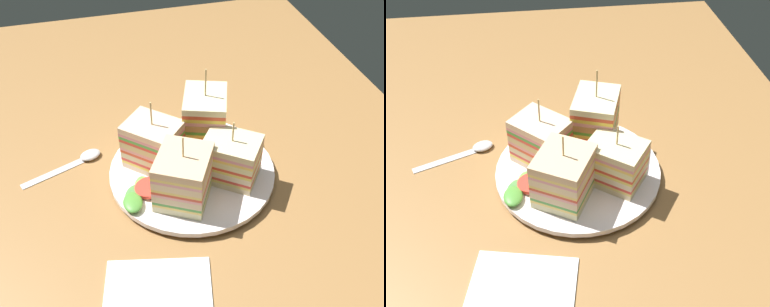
{
  "view_description": "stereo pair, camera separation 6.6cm",
  "coord_description": "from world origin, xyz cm",
  "views": [
    {
      "loc": [
        47.48,
        -12.85,
        48.91
      ],
      "look_at": [
        0.0,
        0.0,
        4.5
      ],
      "focal_mm": 42.09,
      "sensor_mm": 36.0,
      "label": 1
    },
    {
      "loc": [
        48.78,
        -6.36,
        48.91
      ],
      "look_at": [
        0.0,
        0.0,
        4.5
      ],
      "focal_mm": 42.09,
      "sensor_mm": 36.0,
      "label": 2
    }
  ],
  "objects": [
    {
      "name": "spoon",
      "position": [
        -7.59,
        -16.31,
        0.4
      ],
      "size": [
        6.44,
        12.92,
        1.0
      ],
      "rotation": [
        0.0,
        0.0,
        1.94
      ],
      "color": "silver",
      "rests_on": "ground_plane"
    },
    {
      "name": "sandwich_wedge_1",
      "position": [
        5.18,
        -2.59,
        5.31
      ],
      "size": [
        10.21,
        9.82,
        10.89
      ],
      "rotation": [
        0.0,
        0.0,
        8.92
      ],
      "color": "beige",
      "rests_on": "plate"
    },
    {
      "name": "ground_plane",
      "position": [
        0.0,
        0.0,
        -0.9
      ],
      "size": [
        119.1,
        81.89,
        1.8
      ],
      "primitive_type": "cube",
      "color": "olive"
    },
    {
      "name": "chip_pile",
      "position": [
        0.67,
        1.41,
        2.56
      ],
      "size": [
        7.35,
        6.86,
        1.84
      ],
      "color": "#E8D972",
      "rests_on": "plate"
    },
    {
      "name": "salad_garnish",
      "position": [
        3.72,
        -8.78,
        2.07
      ],
      "size": [
        7.23,
        6.18,
        1.32
      ],
      "color": "#488B34",
      "rests_on": "plate"
    },
    {
      "name": "plate",
      "position": [
        0.0,
        0.0,
        0.91
      ],
      "size": [
        24.97,
        24.97,
        1.5
      ],
      "color": "white",
      "rests_on": "ground_plane"
    },
    {
      "name": "sandwich_wedge_3",
      "position": [
        -4.77,
        3.31,
        6.25
      ],
      "size": [
        9.5,
        8.52,
        13.96
      ],
      "rotation": [
        0.0,
        0.0,
        12.23
      ],
      "color": "beige",
      "rests_on": "plate"
    },
    {
      "name": "sandwich_wedge_2",
      "position": [
        2.98,
        4.96,
        4.92
      ],
      "size": [
        9.49,
        9.9,
        10.02
      ],
      "rotation": [
        0.0,
        0.0,
        10.36
      ],
      "color": "beige",
      "rests_on": "plate"
    },
    {
      "name": "sandwich_wedge_0",
      "position": [
        -2.62,
        -5.17,
        5.25
      ],
      "size": [
        9.79,
        9.89,
        11.34
      ],
      "rotation": [
        0.0,
        0.0,
        7.1
      ],
      "color": "beige",
      "rests_on": "plate"
    },
    {
      "name": "napkin",
      "position": [
        19.75,
        -9.52,
        0.25
      ],
      "size": [
        14.7,
        15.32,
        0.5
      ],
      "primitive_type": "cube",
      "rotation": [
        0.0,
        0.0,
        -0.22
      ],
      "color": "white",
      "rests_on": "ground_plane"
    }
  ]
}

